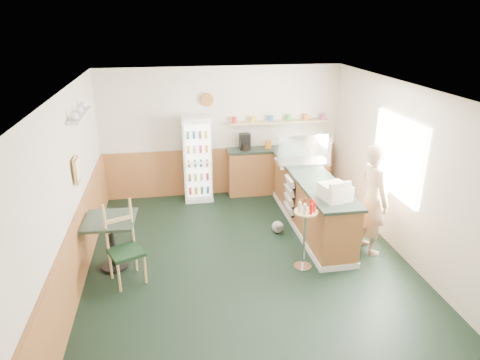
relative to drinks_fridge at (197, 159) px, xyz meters
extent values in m
plane|color=black|center=(0.56, -2.74, -0.87)|extent=(6.00, 6.00, 0.00)
cube|color=beige|center=(0.56, 0.27, 0.48)|extent=(5.00, 0.02, 2.70)
cube|color=beige|center=(-1.95, -2.74, 0.48)|extent=(0.02, 6.00, 2.70)
cube|color=beige|center=(3.07, -2.74, 0.48)|extent=(0.02, 6.00, 2.70)
cube|color=silver|center=(0.56, -2.74, 1.84)|extent=(5.00, 6.00, 0.02)
cube|color=#955B30|center=(0.56, 0.23, -0.37)|extent=(4.98, 0.05, 1.00)
cube|color=#955B30|center=(-1.91, -2.74, -0.37)|extent=(0.05, 5.98, 1.00)
cube|color=white|center=(3.02, -2.44, 0.68)|extent=(0.06, 1.45, 1.25)
cube|color=tan|center=(-1.89, -2.24, 0.68)|extent=(0.03, 0.32, 0.38)
cube|color=silver|center=(-1.84, -1.74, 1.38)|extent=(0.18, 1.20, 0.03)
cylinder|color=#955925|center=(0.26, 0.20, 1.18)|extent=(0.26, 0.04, 0.26)
cube|color=#955B30|center=(1.91, -1.66, -0.40)|extent=(0.60, 2.95, 0.95)
cube|color=silver|center=(1.91, -1.66, -0.82)|extent=(0.64, 2.97, 0.10)
cube|color=#28372B|center=(1.91, -1.66, 0.11)|extent=(0.68, 3.01, 0.05)
cube|color=#955B30|center=(1.76, 0.06, -0.40)|extent=(2.20, 0.38, 0.95)
cube|color=#28372B|center=(1.76, 0.06, 0.11)|extent=(2.24, 0.42, 0.05)
cube|color=tan|center=(1.76, 0.14, 0.68)|extent=(2.10, 0.22, 0.04)
cube|color=black|center=(1.01, 0.06, 0.31)|extent=(0.22, 0.18, 0.34)
cylinder|color=#B2664C|center=(0.81, 0.14, 0.76)|extent=(0.10, 0.10, 0.12)
cylinder|color=#B2664C|center=(1.19, 0.14, 0.76)|extent=(0.10, 0.10, 0.12)
cylinder|color=#B2664C|center=(1.57, 0.14, 0.76)|extent=(0.10, 0.10, 0.12)
cylinder|color=#B2664C|center=(1.95, 0.14, 0.76)|extent=(0.10, 0.10, 0.12)
cylinder|color=#B2664C|center=(2.33, 0.14, 0.76)|extent=(0.10, 0.10, 0.12)
cylinder|color=#B2664C|center=(2.71, 0.14, 0.76)|extent=(0.10, 0.10, 0.12)
cube|color=white|center=(0.00, 0.04, 0.00)|extent=(0.57, 0.41, 1.74)
cube|color=white|center=(0.00, -0.19, 0.01)|extent=(0.48, 0.02, 1.54)
cube|color=silver|center=(0.00, -0.26, 0.01)|extent=(0.52, 0.02, 1.59)
cube|color=silver|center=(1.91, -1.04, 0.17)|extent=(0.96, 0.50, 0.07)
cube|color=silver|center=(1.91, -1.04, 0.45)|extent=(0.94, 0.48, 0.48)
cube|color=beige|center=(1.91, -2.70, 0.26)|extent=(0.48, 0.50, 0.23)
imported|color=tan|center=(2.61, -2.61, 0.05)|extent=(0.48, 0.64, 1.83)
cylinder|color=silver|center=(1.38, -2.94, -0.86)|extent=(0.28, 0.28, 0.02)
cylinder|color=silver|center=(1.38, -2.94, -0.39)|extent=(0.04, 0.04, 0.93)
cylinder|color=tan|center=(1.38, -2.94, 0.07)|extent=(0.36, 0.36, 0.02)
cylinder|color=red|center=(1.48, -2.97, 0.16)|extent=(0.05, 0.05, 0.16)
cylinder|color=red|center=(1.47, -2.88, 0.16)|extent=(0.05, 0.05, 0.16)
cylinder|color=red|center=(1.39, -2.83, 0.16)|extent=(0.05, 0.05, 0.16)
cylinder|color=red|center=(1.30, -2.87, 0.16)|extent=(0.05, 0.05, 0.16)
cylinder|color=red|center=(1.27, -2.96, 0.16)|extent=(0.05, 0.05, 0.16)
cylinder|color=red|center=(1.32, -3.03, 0.16)|extent=(0.05, 0.05, 0.16)
cylinder|color=red|center=(1.41, -3.04, 0.16)|extent=(0.05, 0.05, 0.16)
cube|color=black|center=(1.57, -1.50, -0.62)|extent=(0.05, 0.43, 0.03)
cube|color=beige|center=(1.55, -1.50, -0.55)|extent=(0.09, 0.39, 0.15)
cube|color=black|center=(1.57, -1.50, -0.44)|extent=(0.05, 0.43, 0.03)
cube|color=beige|center=(1.55, -1.50, -0.37)|extent=(0.09, 0.39, 0.15)
cube|color=black|center=(1.57, -1.50, -0.27)|extent=(0.05, 0.43, 0.03)
cube|color=beige|center=(1.55, -1.50, -0.20)|extent=(0.09, 0.39, 0.15)
cube|color=black|center=(1.57, -1.50, -0.09)|extent=(0.05, 0.43, 0.03)
cube|color=beige|center=(1.55, -1.50, -0.02)|extent=(0.09, 0.39, 0.15)
cylinder|color=black|center=(-1.49, -2.44, -0.85)|extent=(0.43, 0.43, 0.04)
cylinder|color=black|center=(-1.49, -2.44, -0.46)|extent=(0.09, 0.09, 0.75)
cube|color=#28372B|center=(-1.49, -2.44, -0.07)|extent=(0.80, 0.80, 0.04)
cube|color=black|center=(-1.25, -2.86, -0.39)|extent=(0.59, 0.59, 0.05)
cylinder|color=tan|center=(-1.44, -3.05, -0.64)|extent=(0.04, 0.04, 0.47)
cylinder|color=tan|center=(-1.06, -3.05, -0.64)|extent=(0.04, 0.04, 0.47)
cylinder|color=tan|center=(-1.44, -2.67, -0.64)|extent=(0.04, 0.04, 0.47)
cylinder|color=tan|center=(-1.06, -2.67, -0.64)|extent=(0.04, 0.04, 0.47)
cube|color=tan|center=(-1.25, -2.66, -0.03)|extent=(0.39, 0.20, 0.72)
sphere|color=gray|center=(1.27, -1.78, -0.76)|extent=(0.21, 0.21, 0.21)
sphere|color=gray|center=(1.27, -1.89, -0.68)|extent=(0.13, 0.13, 0.13)
camera|label=1|loc=(-0.54, -8.38, 2.79)|focal=32.00mm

